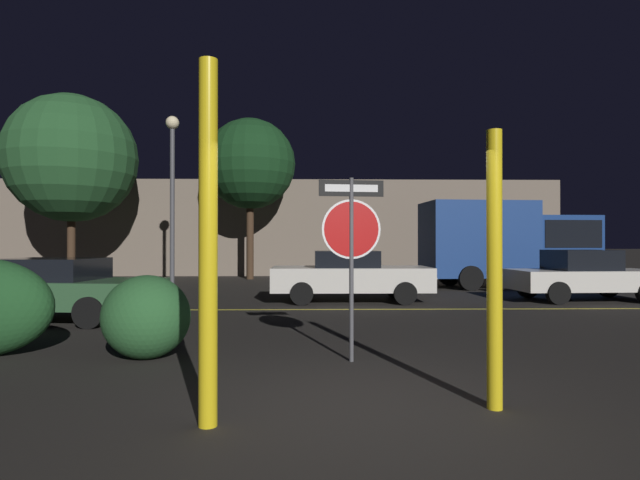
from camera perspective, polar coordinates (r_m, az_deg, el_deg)
The scene contains 14 objects.
ground_plane at distance 5.10m, azimuth 4.65°, elevation -18.70°, with size 260.00×260.00×0.00m, color black.
road_center_stripe at distance 12.14m, azimuth 1.12°, elevation -7.93°, with size 36.15×0.12×0.01m, color gold.
stop_sign at distance 6.77m, azimuth 3.61°, elevation 0.98°, with size 0.89×0.12×2.49m.
yellow_pole_left at distance 4.48m, azimuth -12.67°, elevation -0.26°, with size 0.17×0.17×3.22m, color yellow.
yellow_pole_right at distance 5.12m, azimuth 19.31°, elevation -3.17°, with size 0.15×0.15×2.70m, color yellow.
hedge_bush_1 at distance 7.41m, azimuth -19.23°, elevation -8.28°, with size 1.21×1.10×1.16m, color #285B2D.
passing_car_1 at distance 11.82m, azimuth -28.83°, elevation -4.88°, with size 4.87×2.24×1.29m.
passing_car_2 at distance 13.83m, azimuth 3.44°, elevation -4.06°, with size 4.43×1.97×1.40m.
passing_car_3 at distance 15.76m, azimuth 27.91°, elevation -3.61°, with size 4.14×1.98×1.41m.
delivery_truck at distance 19.30m, azimuth 20.82°, elevation -0.16°, with size 6.18×2.61×3.08m.
street_lamp at distance 18.39m, azimuth -16.52°, elevation 7.28°, with size 0.46×0.46×6.07m.
tree_0 at distance 22.61m, azimuth -7.99°, elevation 8.55°, with size 4.01×4.01×7.12m.
tree_1 at distance 23.27m, azimuth -26.53°, elevation 8.31°, with size 5.26×5.26×7.73m.
building_backdrop at distance 26.01m, azimuth -6.70°, elevation 1.31°, with size 29.67×3.26×4.71m, color #7A6B5B.
Camera 1 is at (-0.50, -4.81, 1.60)m, focal length 28.00 mm.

